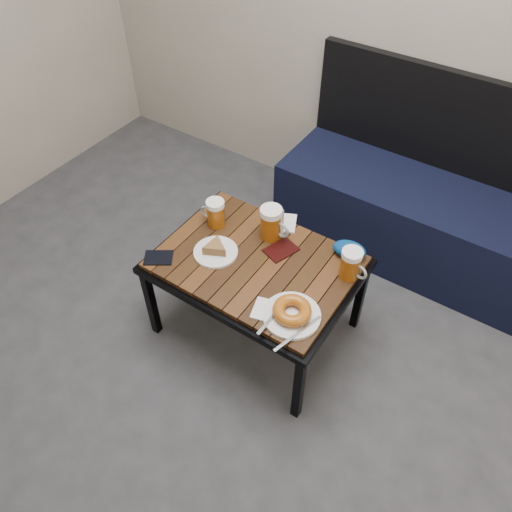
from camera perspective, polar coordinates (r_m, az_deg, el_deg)
The scene contains 13 objects.
ground at distance 2.12m, azimuth -9.87°, elevation -25.93°, with size 4.00×4.00×0.00m, color #2D2D30.
bench at distance 2.76m, azimuth 17.59°, elevation 4.84°, with size 1.40×0.50×0.95m.
cafe_table at distance 2.13m, azimuth 0.00°, elevation -1.34°, with size 0.84×0.62×0.47m.
beer_mug_left at distance 2.23m, azimuth -4.68°, elevation 4.93°, with size 0.12×0.08×0.13m.
beer_mug_centre at distance 2.15m, azimuth 1.78°, elevation 3.79°, with size 0.14×0.10×0.15m.
beer_mug_right at distance 2.03m, azimuth 10.81°, elevation -0.90°, with size 0.13×0.10×0.14m.
plate_pie at distance 2.12m, azimuth -4.65°, elevation 0.73°, with size 0.19×0.19×0.05m.
plate_bagel at distance 1.89m, azimuth 4.11°, elevation -6.48°, with size 0.22×0.29×0.06m.
napkin_left at distance 2.27m, azimuth 3.02°, elevation 3.84°, with size 0.16×0.16×0.01m.
napkin_right at distance 1.92m, azimuth 1.53°, elevation -6.30°, with size 0.15×0.14×0.01m.
passport_navy at distance 2.15m, azimuth -11.09°, elevation -0.19°, with size 0.09×0.12×0.01m, color black.
passport_burgundy at distance 2.14m, azimuth 2.87°, elevation 0.70°, with size 0.10×0.14×0.01m, color black.
knit_pouch at distance 2.14m, azimuth 10.62°, elevation 0.72°, with size 0.14×0.09×0.06m, color #040F77.
Camera 1 is at (0.62, -0.35, 2.00)m, focal length 35.00 mm.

